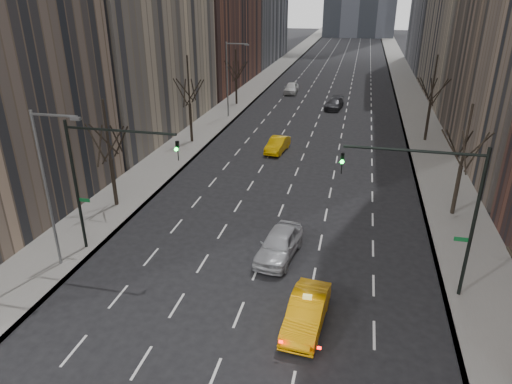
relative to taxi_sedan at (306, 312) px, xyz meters
The scene contains 16 objects.
sidewalk_left 63.95m from the taxi_sedan, 104.09° to the left, with size 4.50×320.00×0.15m, color slate.
sidewalk_right 62.67m from the taxi_sedan, 81.81° to the left, with size 4.50×320.00×0.15m, color slate.
tree_lw_b 18.55m from the taxi_sedan, 146.81° to the left, with size 3.36×3.50×7.82m.
tree_lw_c 30.38m from the taxi_sedan, 120.49° to the left, with size 3.36×3.50×8.74m.
tree_lw_d 46.70m from the taxi_sedan, 109.19° to the left, with size 3.36×3.50×7.36m.
tree_rw_b 16.75m from the taxi_sedan, 58.25° to the left, with size 3.36×3.50×7.82m.
tree_rw_c 33.34m from the taxi_sedan, 74.84° to the left, with size 3.36×3.50×8.74m.
traffic_mast_left 13.89m from the taxi_sedan, 162.08° to the left, with size 6.69×0.39×8.00m.
traffic_mast_right 8.48m from the taxi_sedan, 34.79° to the left, with size 6.69×0.39×8.00m.
streetlight_near 15.11m from the taxi_sedan, behind, with size 2.83×0.22×9.00m.
streetlight_far 39.94m from the taxi_sedan, 110.93° to the left, with size 2.83×0.22×9.00m.
taxi_sedan is the anchor object (origin of this frame).
silver_sedan_ahead 6.28m from the taxi_sedan, 112.05° to the left, with size 1.98×4.93×1.68m, color #A5A7AE.
far_taxi 25.81m from the taxi_sedan, 103.43° to the left, with size 1.51×4.33×1.43m, color #FFBB05.
far_suv_grey 44.60m from the taxi_sedan, 92.27° to the left, with size 1.98×4.86×1.41m, color #2E2E33.
far_car_white 54.32m from the taxi_sedan, 99.58° to the left, with size 1.93×4.80×1.63m, color silver.
Camera 1 is at (4.87, -9.46, 14.58)m, focal length 32.00 mm.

